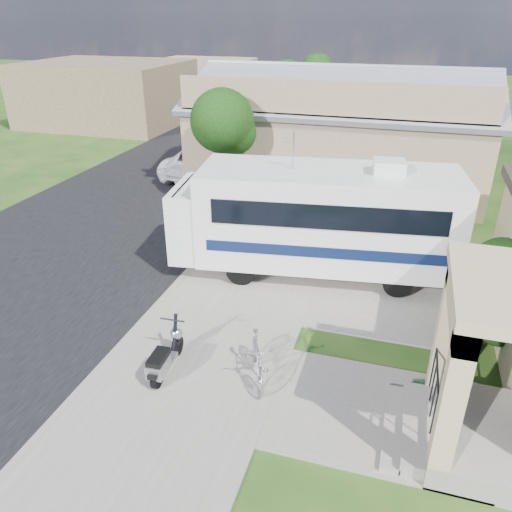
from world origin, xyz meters
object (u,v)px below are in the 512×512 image
(shrub, at_px, (496,292))
(scooter, at_px, (165,357))
(motorhome, at_px, (316,217))
(pickup_truck, at_px, (208,159))
(bicycle, at_px, (257,361))
(garden_hose, at_px, (419,390))
(van, at_px, (244,123))

(shrub, distance_m, scooter, 7.52)
(motorhome, distance_m, scooter, 6.16)
(shrub, xyz_separation_m, pickup_truck, (-11.28, 10.57, -0.64))
(pickup_truck, bearing_deg, shrub, 143.41)
(motorhome, height_order, pickup_truck, motorhome)
(scooter, relative_size, bicycle, 0.94)
(shrub, distance_m, garden_hose, 3.01)
(bicycle, bearing_deg, garden_hose, -13.34)
(motorhome, xyz_separation_m, garden_hose, (3.12, -4.64, -1.69))
(bicycle, bearing_deg, van, 85.77)
(van, bearing_deg, motorhome, -55.76)
(scooter, distance_m, garden_hose, 5.36)
(shrub, bearing_deg, garden_hose, -122.73)
(shrub, distance_m, van, 22.01)
(bicycle, relative_size, van, 0.28)
(van, bearing_deg, scooter, -66.88)
(van, relative_size, garden_hose, 16.97)
(motorhome, xyz_separation_m, shrub, (4.58, -2.37, -0.38))
(motorhome, bearing_deg, scooter, -118.68)
(motorhome, height_order, shrub, motorhome)
(bicycle, distance_m, pickup_truck, 14.91)
(scooter, distance_m, pickup_truck, 14.57)
(motorhome, relative_size, garden_hose, 23.36)
(pickup_truck, bearing_deg, garden_hose, 133.94)
(van, distance_m, garden_hose, 23.25)
(scooter, xyz_separation_m, pickup_truck, (-4.57, 13.84, 0.28))
(shrub, height_order, pickup_truck, shrub)
(van, bearing_deg, pickup_truck, -75.15)
(van, bearing_deg, shrub, -47.51)
(motorhome, height_order, bicycle, motorhome)
(shrub, xyz_separation_m, scooter, (-6.71, -3.27, -0.92))
(garden_hose, bearing_deg, pickup_truck, 127.39)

